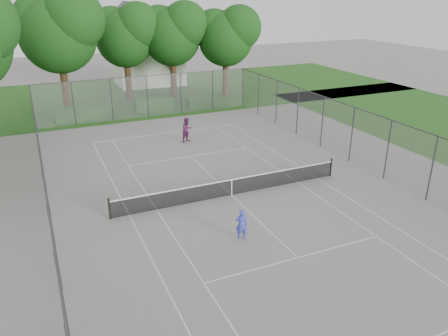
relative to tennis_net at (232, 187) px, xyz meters
name	(u,v)px	position (x,y,z in m)	size (l,w,h in m)	color
ground	(232,195)	(0.00, 0.00, -0.51)	(120.00, 120.00, 0.00)	slate
grass_far	(126,95)	(0.00, 26.00, -0.51)	(60.00, 20.00, 0.00)	#1E4A15
court_markings	(232,195)	(0.00, 0.00, -0.50)	(11.03, 23.83, 0.01)	silver
tennis_net	(232,187)	(0.00, 0.00, 0.00)	(12.87, 0.10, 1.10)	black
perimeter_fence	(232,164)	(0.00, 0.00, 1.30)	(18.08, 34.08, 3.52)	#38383D
tree_far_left	(58,28)	(-6.08, 20.91, 6.69)	(7.29, 6.66, 10.48)	#392314
tree_far_midleft	(125,33)	(0.12, 24.38, 5.80)	(6.39, 5.83, 9.19)	#392314
tree_far_midright	(172,32)	(4.45, 23.28, 5.86)	(6.45, 5.89, 9.27)	#392314
tree_far_right	(227,34)	(9.43, 21.57, 5.59)	(6.19, 5.65, 8.89)	#392314
hedge_left	(82,113)	(-5.32, 18.39, 0.03)	(4.32, 1.30, 1.08)	#1C4F19
hedge_mid	(154,105)	(0.99, 18.73, 0.03)	(3.43, 0.98, 1.08)	#1C4F19
hedge_right	(203,102)	(5.53, 18.20, -0.05)	(3.07, 1.13, 0.92)	#1C4F19
house	(148,52)	(3.79, 30.74, 3.11)	(7.22, 5.59, 8.99)	white
girl_player	(242,224)	(-1.42, -4.08, 0.19)	(0.51, 0.33, 1.40)	blue
woman_player	(187,130)	(0.83, 9.33, 0.37)	(0.86, 0.67, 1.76)	#642156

